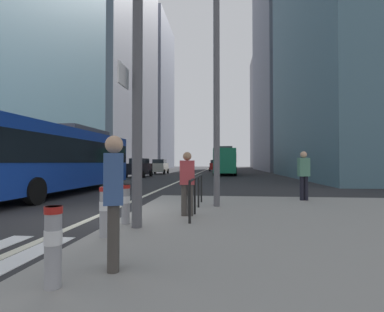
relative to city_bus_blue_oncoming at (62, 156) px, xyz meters
name	(u,v)px	position (x,y,z in m)	size (l,w,h in m)	color
ground_plane	(187,178)	(4.32, 14.56, -1.84)	(160.00, 160.00, 0.00)	#28282B
median_island	(307,225)	(9.82, -6.44, -1.76)	(9.00, 10.00, 0.15)	gray
lane_centre_line	(196,174)	(4.32, 24.56, -1.83)	(0.20, 80.00, 0.01)	beige
office_tower_left_mid	(112,32)	(-11.68, 35.91, 22.94)	(10.54, 25.96, 49.56)	gray
office_tower_left_far	(149,95)	(-11.68, 61.93, 17.56)	(10.30, 18.94, 38.80)	slate
office_tower_right_mid	(294,62)	(21.32, 43.53, 18.88)	(13.00, 25.23, 41.44)	slate
office_tower_right_far	(272,110)	(21.32, 69.20, 14.25)	(10.09, 20.69, 32.16)	gray
city_bus_blue_oncoming	(62,156)	(0.00, 0.00, 0.00)	(2.78, 11.49, 3.40)	#14389E
city_bus_red_receding	(225,160)	(8.09, 23.59, 0.00)	(2.81, 11.18, 3.40)	#198456
car_oncoming_mid	(159,166)	(-0.62, 24.73, -0.85)	(2.15, 4.46, 1.94)	#B2A899
car_receding_near	(222,165)	(7.69, 42.68, -0.85)	(2.12, 4.46, 1.94)	#232838
car_receding_far	(215,165)	(6.42, 37.79, -0.85)	(2.10, 4.59, 1.94)	maroon
car_oncoming_far	(139,168)	(-0.87, 16.08, -0.85)	(2.16, 4.07, 1.94)	black
traffic_signal_gantry	(38,46)	(3.77, -7.45, 2.31)	(6.76, 0.65, 6.00)	#515156
street_lamp_post	(216,45)	(7.67, -4.27, 3.45)	(5.50, 0.32, 8.00)	#56565B
bollard_front	(53,242)	(6.01, -10.44, -1.19)	(0.20, 0.20, 0.90)	#99999E
bollard_left	(105,209)	(5.69, -8.28, -1.17)	(0.20, 0.20, 0.92)	#99999E
bollard_right	(126,202)	(5.69, -7.10, -1.20)	(0.20, 0.20, 0.88)	#99999E
pedestrian_railing	(197,186)	(7.12, -5.15, -0.98)	(0.06, 3.60, 0.98)	black
pedestrian_waiting	(304,173)	(10.80, -2.49, -0.69)	(0.42, 0.32, 1.79)	black
pedestrian_walking	(187,180)	(6.95, -6.00, -0.77)	(0.41, 0.28, 1.65)	#423D38
pedestrian_far	(114,195)	(6.47, -9.85, -0.72)	(0.35, 0.44, 1.73)	#423D38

